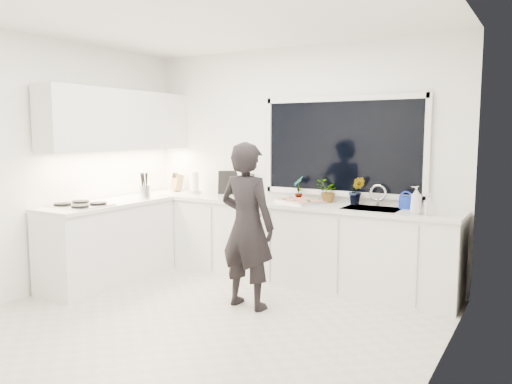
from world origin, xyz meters
The scene contains 25 objects.
floor centered at (0.00, 0.00, -0.01)m, with size 4.00×3.50×0.02m, color beige.
wall_back centered at (0.00, 1.76, 1.35)m, with size 4.00×0.02×2.70m, color white.
wall_left centered at (-2.01, 0.00, 1.35)m, with size 0.02×3.50×2.70m, color white.
wall_right centered at (2.01, 0.00, 1.35)m, with size 0.02×3.50×2.70m, color white.
ceiling centered at (0.00, 0.00, 2.71)m, with size 4.00×3.50×0.02m, color white.
window centered at (0.60, 1.73, 1.55)m, with size 1.80×0.02×1.00m, color black.
base_cabinets_back centered at (0.00, 1.45, 0.44)m, with size 3.92×0.58×0.88m, color white.
base_cabinets_left centered at (-1.67, 0.35, 0.44)m, with size 0.58×1.60×0.88m, color white.
countertop_back centered at (0.00, 1.44, 0.90)m, with size 3.94×0.62×0.04m, color silver.
countertop_left centered at (-1.67, 0.35, 0.90)m, with size 0.62×1.60×0.04m, color silver.
upper_cabinets centered at (-1.79, 0.70, 1.85)m, with size 0.34×2.10×0.70m, color white.
sink centered at (1.05, 1.45, 0.87)m, with size 0.58×0.42×0.14m, color silver.
faucet centered at (1.05, 1.65, 1.03)m, with size 0.03×0.03×0.22m, color silver.
stovetop centered at (-1.69, 0.00, 0.94)m, with size 0.56×0.48×0.03m, color black.
person centered at (0.14, 0.45, 0.81)m, with size 0.59×0.39×1.62m, color black.
pizza_tray centered at (0.23, 1.42, 0.94)m, with size 0.49×0.36×0.03m, color #B9BABE.
pizza centered at (0.23, 1.42, 0.95)m, with size 0.44×0.32×0.01m, color red.
watering_can centered at (1.36, 1.61, 0.98)m, with size 0.14×0.14×0.13m, color #132EBA.
paper_towel_roll centered at (-1.35, 1.55, 1.05)m, with size 0.11×0.11×0.26m, color white.
knife_block centered at (-1.68, 1.59, 1.03)m, with size 0.13×0.10×0.22m, color olive.
utensil_crock centered at (-1.52, 0.80, 1.00)m, with size 0.13×0.13×0.16m, color silver.
picture_frame_large centered at (-0.64, 1.69, 1.06)m, with size 0.22×0.02×0.28m, color black.
picture_frame_small centered at (-0.92, 1.69, 1.07)m, with size 0.25×0.02×0.30m, color black.
herb_plants centered at (0.52, 1.61, 1.06)m, with size 0.89×0.31×0.31m.
soap_bottles centered at (1.58, 1.30, 1.04)m, with size 0.27×0.15×0.27m.
Camera 1 is at (2.65, -3.58, 1.70)m, focal length 35.00 mm.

